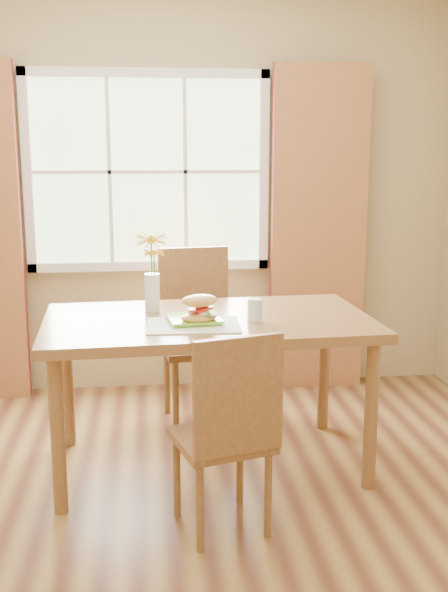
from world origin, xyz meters
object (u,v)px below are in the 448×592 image
object	(u,v)px
chair_far	(197,326)
flower_vase	(152,265)
dining_table	(208,333)
water_glass	(255,311)
croissant_sandwich	(200,309)
chair_near	(228,426)

from	to	relation	value
chair_far	flower_vase	xyz separation A→B (m)	(-0.27, -0.54, 0.48)
dining_table	water_glass	world-z (taller)	water_glass
croissant_sandwich	flower_vase	size ratio (longest dim) A/B	0.50
chair_far	croissant_sandwich	distance (m)	0.92
chair_near	flower_vase	size ratio (longest dim) A/B	2.22
water_glass	flower_vase	xyz separation A→B (m)	(-0.50, 0.28, 0.19)
chair_near	croissant_sandwich	world-z (taller)	croissant_sandwich
chair_far	water_glass	bearing A→B (deg)	-80.65
chair_near	croissant_sandwich	xyz separation A→B (m)	(-0.08, 0.54, 0.39)
croissant_sandwich	water_glass	distance (m)	0.29
dining_table	chair_far	xyz separation A→B (m)	(-0.01, 0.71, -0.14)
croissant_sandwich	flower_vase	bearing A→B (deg)	110.07
flower_vase	chair_far	bearing A→B (deg)	63.68
water_glass	croissant_sandwich	bearing A→B (deg)	-169.18
chair_near	water_glass	distance (m)	0.72
dining_table	croissant_sandwich	size ratio (longest dim) A/B	8.17
dining_table	chair_far	bearing A→B (deg)	87.87
chair_near	croissant_sandwich	size ratio (longest dim) A/B	4.43
flower_vase	dining_table	bearing A→B (deg)	-31.47
dining_table	water_glass	bearing A→B (deg)	-28.05
dining_table	chair_far	size ratio (longest dim) A/B	1.61
dining_table	flower_vase	world-z (taller)	flower_vase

